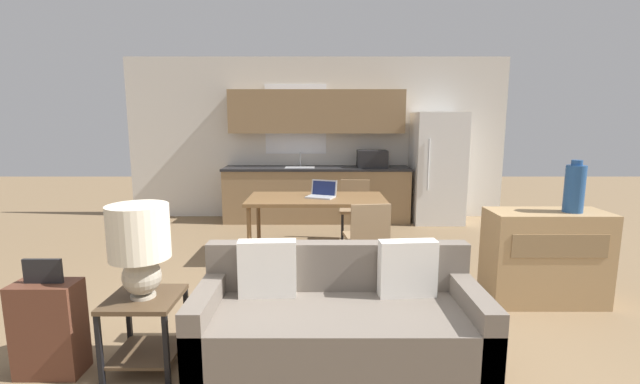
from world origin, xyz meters
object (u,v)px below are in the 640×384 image
object	(u,v)px
refrigerator	(437,168)
vase	(575,188)
side_table	(145,320)
dining_chair_near_right	(367,236)
couch	(339,317)
dining_chair_far_right	(355,206)
suitcase	(49,328)
laptop	(322,193)
dining_table	(317,203)
table_lamp	(140,242)
credenza	(545,257)

from	to	relation	value
refrigerator	vase	xyz separation A→B (m)	(0.33, -3.23, 0.18)
side_table	dining_chair_near_right	bearing A→B (deg)	43.66
couch	dining_chair_far_right	size ratio (longest dim) A/B	2.23
suitcase	laptop	bearing A→B (deg)	53.74
dining_table	table_lamp	xyz separation A→B (m)	(-1.12, -2.36, 0.19)
vase	dining_chair_far_right	bearing A→B (deg)	130.70
couch	side_table	world-z (taller)	couch
couch	table_lamp	bearing A→B (deg)	-176.96
refrigerator	couch	world-z (taller)	refrigerator
dining_table	credenza	world-z (taller)	credenza
dining_chair_far_right	table_lamp	bearing A→B (deg)	-114.20
side_table	dining_chair_far_right	distance (m)	3.51
table_lamp	dining_chair_far_right	xyz separation A→B (m)	(1.65, 3.10, -0.39)
side_table	laptop	distance (m)	2.70
table_lamp	vase	xyz separation A→B (m)	(3.41, 1.05, 0.19)
table_lamp	refrigerator	bearing A→B (deg)	54.28
couch	suitcase	bearing A→B (deg)	-176.15
refrigerator	dining_chair_near_right	xyz separation A→B (m)	(-1.42, -2.70, -0.40)
side_table	vase	xyz separation A→B (m)	(3.41, 1.05, 0.73)
couch	dining_chair_far_right	distance (m)	3.05
credenza	dining_table	bearing A→B (deg)	148.55
dining_table	laptop	distance (m)	0.13
couch	laptop	world-z (taller)	laptop
laptop	suitcase	bearing A→B (deg)	-104.84
dining_chair_far_right	suitcase	world-z (taller)	dining_chair_far_right
dining_table	suitcase	world-z (taller)	suitcase
dining_chair_near_right	suitcase	bearing A→B (deg)	29.11
credenza	dining_chair_far_right	size ratio (longest dim) A/B	1.23
refrigerator	dining_chair_far_right	bearing A→B (deg)	-140.42
couch	side_table	distance (m)	1.29
vase	dining_chair_far_right	xyz separation A→B (m)	(-1.76, 2.05, -0.58)
dining_chair_far_right	dining_table	bearing A→B (deg)	-121.62
table_lamp	credenza	world-z (taller)	table_lamp
dining_table	credenza	xyz separation A→B (m)	(2.09, -1.28, -0.26)
dining_chair_far_right	suitcase	bearing A→B (deg)	-121.69
side_table	suitcase	world-z (taller)	suitcase
couch	table_lamp	size ratio (longest dim) A/B	3.05
dining_table	couch	bearing A→B (deg)	-85.78
side_table	credenza	distance (m)	3.39
table_lamp	suitcase	world-z (taller)	table_lamp
dining_table	side_table	world-z (taller)	dining_table
credenza	suitcase	distance (m)	3.99
credenza	vase	bearing A→B (deg)	-8.28
refrigerator	side_table	world-z (taller)	refrigerator
dining_chair_far_right	dining_chair_near_right	distance (m)	1.52
couch	vase	bearing A→B (deg)	24.90
side_table	couch	bearing A→B (deg)	2.88
couch	dining_chair_far_right	xyz separation A→B (m)	(0.36, 3.03, 0.16)
dining_chair_near_right	suitcase	xyz separation A→B (m)	(-2.25, -1.64, -0.17)
side_table	dining_chair_far_right	xyz separation A→B (m)	(1.65, 3.09, 0.15)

